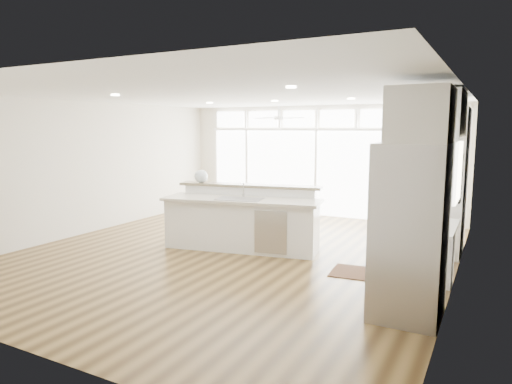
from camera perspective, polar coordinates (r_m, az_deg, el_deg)
The scene contains 24 objects.
floor at distance 8.03m, azimuth -2.60°, elevation -7.68°, with size 7.00×8.00×0.02m, color #473015.
ceiling at distance 7.75m, azimuth -2.73°, elevation 12.00°, with size 7.00×8.00×0.02m, color white.
wall_back at distance 11.38m, azimuth 7.67°, elevation 3.88°, with size 7.00×0.04×2.70m, color beige.
wall_front at distance 4.82m, azimuth -27.71°, elevation -2.66°, with size 7.00×0.04×2.70m, color beige.
wall_left at distance 10.01m, azimuth -20.19°, elevation 2.89°, with size 0.04×8.00×2.70m, color beige.
wall_right at distance 6.71m, azimuth 24.00°, elevation 0.36°, with size 0.04×8.00×2.70m, color beige.
glass_wall at distance 11.35m, azimuth 7.54°, elevation 2.35°, with size 5.80×0.06×2.08m, color white.
transom_row at distance 11.30m, azimuth 7.66°, elevation 9.08°, with size 5.90×0.06×0.40m, color white.
desk_window at distance 6.99m, azimuth 23.94°, elevation 2.30°, with size 0.04×0.85×0.85m, color silver.
ceiling_fan at distance 10.44m, azimuth 2.85°, elevation 9.77°, with size 1.16×1.16×0.32m, color white.
recessed_lights at distance 7.92m, azimuth -1.97°, elevation 11.77°, with size 3.40×3.00×0.02m, color white.
oven_cabinet at distance 8.53m, azimuth 22.64°, elevation 1.27°, with size 0.64×1.20×2.50m, color white.
desk_nook at distance 7.22m, azimuth 20.78°, elevation -6.81°, with size 0.72×1.30×0.76m, color white.
upper_cabinets at distance 6.99m, azimuth 21.93°, elevation 8.98°, with size 0.64×1.30×0.64m, color white.
refrigerator at distance 5.49m, azimuth 18.68°, elevation -4.66°, with size 0.76×0.90×2.00m, color #A6A5AA.
fridge_cabinet at distance 5.35m, azimuth 19.95°, elevation 8.99°, with size 0.64×0.90×0.60m, color white.
framed_photos at distance 7.62m, azimuth 24.23°, elevation 1.57°, with size 0.06×0.22×0.80m, color black.
kitchen_island at distance 8.15m, azimuth -1.83°, elevation -3.31°, with size 2.82×1.06×1.12m, color white.
rug at distance 7.11m, azimuth 13.26°, elevation -9.86°, with size 0.94×0.68×0.01m, color #331B10.
office_chair at distance 7.35m, azimuth 16.10°, elevation -5.57°, with size 0.49×0.46×0.95m, color black.
fishbowl at distance 8.76m, azimuth -6.89°, elevation 1.96°, with size 0.25×0.25×0.25m, color silver.
monitor at distance 7.11m, azimuth 20.37°, elevation -2.34°, with size 0.07×0.45×0.37m, color black.
keyboard at distance 7.17m, azimuth 18.95°, elevation -3.65°, with size 0.11×0.30×0.02m, color white.
potted_plant at distance 8.49m, azimuth 23.14°, elevation 10.45°, with size 0.27×0.30×0.23m, color #275022.
Camera 1 is at (3.94, -6.65, 2.17)m, focal length 32.00 mm.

